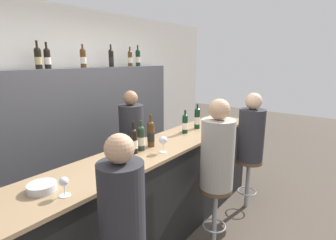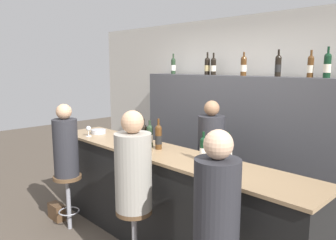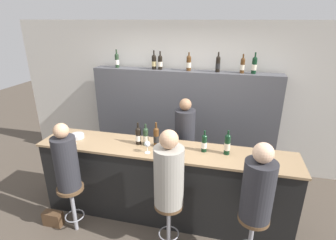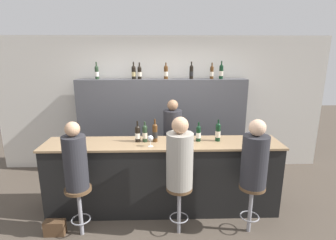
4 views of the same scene
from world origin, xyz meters
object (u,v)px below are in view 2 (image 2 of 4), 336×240
at_px(wine_bottle_counter_2, 158,137).
at_px(handbag, 57,211).
at_px(wine_bottle_counter_4, 228,152).
at_px(wine_bottle_backbar_1, 207,66).
at_px(wine_bottle_backbar_6, 327,65).
at_px(wine_bottle_backbar_0, 173,66).
at_px(wine_bottle_backbar_2, 213,66).
at_px(wine_bottle_backbar_4, 278,66).
at_px(guest_seated_left, 66,144).
at_px(guest_seated_middle, 133,167).
at_px(bartender, 210,173).
at_px(bar_stool_left, 68,188).
at_px(wine_glass_0, 88,129).
at_px(wine_bottle_counter_0, 144,134).
at_px(metal_bowl, 99,132).
at_px(guest_seated_right, 217,199).
at_px(wine_glass_1, 140,141).
at_px(wine_bottle_counter_1, 150,136).
at_px(bar_stool_middle, 134,225).
at_px(wine_bottle_counter_3, 203,149).
at_px(wine_bottle_backbar_3, 244,66).
at_px(wine_bottle_backbar_5, 311,66).

relative_size(wine_bottle_counter_2, handbag, 1.27).
bearing_deg(wine_bottle_counter_4, wine_bottle_backbar_1, 135.04).
bearing_deg(wine_bottle_counter_2, wine_bottle_backbar_6, 47.30).
relative_size(wine_bottle_backbar_0, wine_bottle_backbar_2, 1.03).
bearing_deg(wine_bottle_backbar_4, guest_seated_left, -130.24).
distance_m(guest_seated_middle, bartender, 1.19).
bearing_deg(bar_stool_left, handbag, 180.00).
xyz_separation_m(wine_glass_0, guest_seated_left, (0.14, -0.39, -0.11)).
relative_size(wine_bottle_counter_0, wine_bottle_backbar_4, 0.97).
bearing_deg(wine_bottle_counter_0, wine_bottle_backbar_1, 96.96).
bearing_deg(metal_bowl, wine_bottle_backbar_6, 29.43).
bearing_deg(wine_bottle_backbar_0, guest_seated_right, -39.34).
bearing_deg(wine_glass_1, wine_bottle_counter_0, 132.94).
bearing_deg(wine_bottle_counter_1, wine_bottle_backbar_4, 58.63).
distance_m(wine_bottle_backbar_6, bar_stool_middle, 2.54).
bearing_deg(guest_seated_right, wine_bottle_counter_3, 136.16).
bearing_deg(guest_seated_middle, wine_glass_1, 133.49).
bearing_deg(guest_seated_right, wine_bottle_counter_4, 119.63).
xyz_separation_m(wine_bottle_backbar_4, guest_seated_middle, (-0.34, -1.89, -0.89)).
bearing_deg(wine_bottle_backbar_3, wine_bottle_counter_4, -61.19).
distance_m(wine_bottle_counter_1, wine_bottle_backbar_0, 1.77).
xyz_separation_m(wine_bottle_counter_2, wine_bottle_counter_4, (0.90, 0.00, 0.00)).
height_order(wine_bottle_counter_1, metal_bowl, wine_bottle_counter_1).
bearing_deg(wine_bottle_backbar_5, wine_bottle_counter_2, -128.27).
bearing_deg(wine_glass_0, wine_bottle_backbar_6, 33.31).
xyz_separation_m(guest_seated_middle, bartender, (-0.04, 1.15, -0.33)).
relative_size(wine_bottle_counter_3, guest_seated_left, 0.33).
bearing_deg(bartender, bar_stool_left, -136.94).
xyz_separation_m(wine_bottle_counter_0, wine_glass_1, (0.19, -0.20, -0.01)).
xyz_separation_m(wine_bottle_counter_3, wine_bottle_backbar_3, (-0.44, 1.30, 0.77)).
bearing_deg(wine_glass_0, wine_bottle_counter_1, 12.12).
height_order(wine_bottle_backbar_3, guest_seated_right, wine_bottle_backbar_3).
bearing_deg(wine_bottle_backbar_4, bar_stool_middle, -100.18).
relative_size(guest_seated_left, bar_stool_middle, 1.27).
relative_size(metal_bowl, bartender, 0.12).
bearing_deg(guest_seated_middle, wine_bottle_counter_4, 45.14).
height_order(wine_bottle_backbar_6, guest_seated_left, wine_bottle_backbar_6).
bearing_deg(wine_bottle_backbar_5, wine_bottle_backbar_1, 180.00).
height_order(wine_bottle_backbar_0, bar_stool_middle, wine_bottle_backbar_0).
xyz_separation_m(wine_bottle_backbar_5, metal_bowl, (-2.17, -1.32, -0.85)).
height_order(wine_bottle_counter_0, wine_bottle_backbar_2, wine_bottle_backbar_2).
relative_size(wine_bottle_counter_3, wine_bottle_backbar_5, 0.95).
bearing_deg(bartender, wine_bottle_backbar_1, 132.32).
height_order(bar_stool_middle, guest_seated_right, guest_seated_right).
bearing_deg(wine_bottle_counter_0, wine_bottle_backbar_2, 92.30).
bearing_deg(wine_bottle_counter_4, wine_bottle_counter_0, -180.00).
height_order(wine_bottle_backbar_0, handbag, wine_bottle_backbar_0).
distance_m(wine_bottle_counter_0, wine_bottle_backbar_3, 1.57).
distance_m(wine_bottle_backbar_6, guest_seated_middle, 2.27).
relative_size(wine_bottle_backbar_4, wine_glass_1, 1.99).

